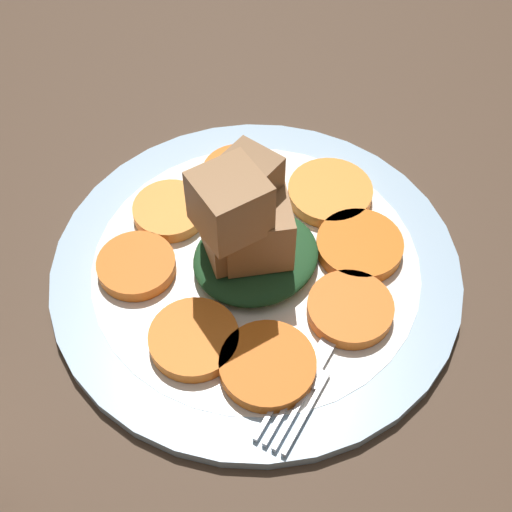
{
  "coord_description": "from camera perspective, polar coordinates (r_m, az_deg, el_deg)",
  "views": [
    {
      "loc": [
        -18.74,
        -25.13,
        45.74
      ],
      "look_at": [
        0.0,
        0.0,
        4.1
      ],
      "focal_mm": 50.0,
      "sensor_mm": 36.0,
      "label": 1
    }
  ],
  "objects": [
    {
      "name": "fork",
      "position": [
        0.49,
        5.99,
        -6.57
      ],
      "size": [
        17.88,
        9.3,
        0.4
      ],
      "rotation": [
        0.0,
        0.0,
        0.42
      ],
      "color": "silver",
      "rests_on": "plate"
    },
    {
      "name": "carrot_slice_1",
      "position": [
        0.48,
        0.93,
        -8.75
      ],
      "size": [
        6.5,
        6.5,
        1.05
      ],
      "primitive_type": "cylinder",
      "color": "orange",
      "rests_on": "plate"
    },
    {
      "name": "carrot_slice_3",
      "position": [
        0.54,
        8.27,
        0.82
      ],
      "size": [
        6.5,
        6.5,
        1.05
      ],
      "primitive_type": "cylinder",
      "color": "orange",
      "rests_on": "plate"
    },
    {
      "name": "carrot_slice_5",
      "position": [
        0.58,
        -1.36,
        6.57
      ],
      "size": [
        5.94,
        5.94,
        1.05
      ],
      "primitive_type": "cylinder",
      "color": "orange",
      "rests_on": "plate"
    },
    {
      "name": "carrot_slice_7",
      "position": [
        0.53,
        -9.54,
        -0.76
      ],
      "size": [
        5.77,
        5.77,
        1.05
      ],
      "primitive_type": "cylinder",
      "color": "orange",
      "rests_on": "plate"
    },
    {
      "name": "carrot_slice_0",
      "position": [
        0.49,
        -4.99,
        -6.64
      ],
      "size": [
        6.19,
        6.19,
        1.05
      ],
      "primitive_type": "cylinder",
      "color": "orange",
      "rests_on": "plate"
    },
    {
      "name": "table_slab",
      "position": [
        0.55,
        0.0,
        -1.96
      ],
      "size": [
        120.0,
        120.0,
        2.0
      ],
      "primitive_type": "cube",
      "color": "#4C3828",
      "rests_on": "ground"
    },
    {
      "name": "plate",
      "position": [
        0.53,
        0.0,
        -1.02
      ],
      "size": [
        30.51,
        30.51,
        1.05
      ],
      "color": "#99B7D1",
      "rests_on": "table_slab"
    },
    {
      "name": "carrot_slice_4",
      "position": [
        0.57,
        5.94,
        5.07
      ],
      "size": [
        6.72,
        6.72,
        1.05
      ],
      "primitive_type": "cylinder",
      "color": "orange",
      "rests_on": "plate"
    },
    {
      "name": "center_pile",
      "position": [
        0.5,
        -0.75,
        2.09
      ],
      "size": [
        9.52,
        8.57,
        10.42
      ],
      "color": "#1E4723",
      "rests_on": "plate"
    },
    {
      "name": "carrot_slice_6",
      "position": [
        0.56,
        -6.91,
        3.62
      ],
      "size": [
        5.71,
        5.71,
        1.05
      ],
      "primitive_type": "cylinder",
      "color": "orange",
      "rests_on": "plate"
    },
    {
      "name": "carrot_slice_2",
      "position": [
        0.5,
        7.54,
        -4.22
      ],
      "size": [
        6.09,
        6.09,
        1.05
      ],
      "primitive_type": "cylinder",
      "color": "orange",
      "rests_on": "plate"
    }
  ]
}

